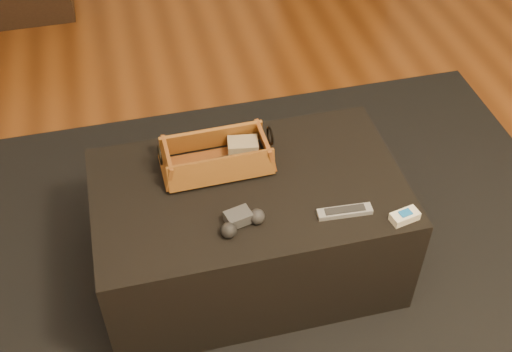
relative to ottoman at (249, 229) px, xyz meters
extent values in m
cube|color=black|center=(0.00, -0.05, -0.22)|extent=(2.60, 2.00, 0.01)
cube|color=black|center=(0.00, 0.00, 0.00)|extent=(1.00, 0.60, 0.42)
cube|color=black|center=(-0.10, 0.10, 0.23)|extent=(0.19, 0.07, 0.02)
cube|color=tan|center=(0.01, 0.14, 0.25)|extent=(0.11, 0.08, 0.05)
cube|color=brown|center=(-0.08, 0.11, 0.22)|extent=(0.32, 0.15, 0.01)
cube|color=#B06727|center=(-0.08, 0.19, 0.27)|extent=(0.34, 0.04, 0.09)
cube|color=brown|center=(-0.08, 0.03, 0.27)|extent=(0.34, 0.04, 0.09)
cube|color=#A45725|center=(0.09, 0.12, 0.27)|extent=(0.03, 0.17, 0.09)
cube|color=brown|center=(-0.25, 0.11, 0.27)|extent=(0.03, 0.17, 0.09)
torus|color=black|center=(0.10, 0.12, 0.30)|extent=(0.01, 0.07, 0.07)
torus|color=black|center=(-0.26, 0.11, 0.30)|extent=(0.01, 0.07, 0.07)
cube|color=#393A3D|center=(-0.06, -0.14, 0.24)|extent=(0.09, 0.07, 0.04)
sphere|color=black|center=(-0.10, -0.19, 0.23)|extent=(0.06, 0.06, 0.05)
sphere|color=#242426|center=(-0.01, -0.15, 0.23)|extent=(0.06, 0.06, 0.05)
cube|color=#9C9DA3|center=(0.26, -0.18, 0.22)|extent=(0.17, 0.05, 0.02)
cube|color=black|center=(0.26, -0.18, 0.23)|extent=(0.13, 0.03, 0.00)
cube|color=white|center=(0.43, -0.25, 0.22)|extent=(0.09, 0.06, 0.03)
cube|color=blue|center=(0.43, -0.25, 0.24)|extent=(0.04, 0.03, 0.01)
camera|label=1|loc=(-0.32, -1.40, 1.67)|focal=45.00mm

